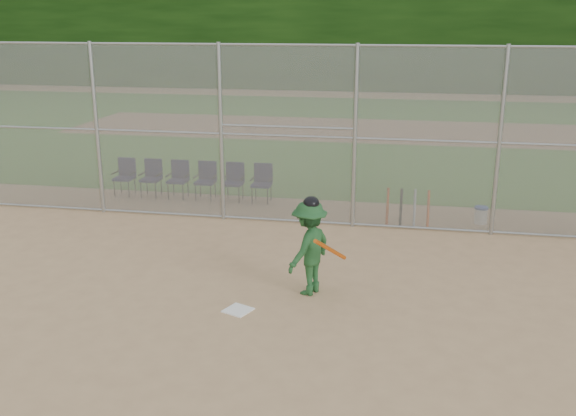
% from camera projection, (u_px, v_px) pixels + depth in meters
% --- Properties ---
extents(ground, '(100.00, 100.00, 0.00)m').
position_uv_depth(ground, '(258.00, 322.00, 9.87)').
color(ground, tan).
rests_on(ground, ground).
extents(grass_strip, '(100.00, 100.00, 0.00)m').
position_uv_depth(grass_strip, '(356.00, 130.00, 26.83)').
color(grass_strip, '#32671E').
rests_on(grass_strip, ground).
extents(dirt_patch_far, '(24.00, 24.00, 0.00)m').
position_uv_depth(dirt_patch_far, '(356.00, 130.00, 26.83)').
color(dirt_patch_far, '#A67D5C').
rests_on(dirt_patch_far, ground).
extents(backstop_fence, '(16.09, 0.09, 4.00)m').
position_uv_depth(backstop_fence, '(309.00, 134.00, 14.00)').
color(backstop_fence, gray).
rests_on(backstop_fence, ground).
extents(home_plate, '(0.51, 0.51, 0.02)m').
position_uv_depth(home_plate, '(238.00, 310.00, 10.24)').
color(home_plate, white).
rests_on(home_plate, ground).
extents(batter_at_plate, '(1.13, 1.33, 1.71)m').
position_uv_depth(batter_at_plate, '(309.00, 247.00, 10.69)').
color(batter_at_plate, '#215228').
rests_on(batter_at_plate, ground).
extents(water_cooler, '(0.31, 0.31, 0.39)m').
position_uv_depth(water_cooler, '(481.00, 215.00, 14.56)').
color(water_cooler, white).
rests_on(water_cooler, ground).
extents(spare_bats, '(0.96, 0.38, 0.83)m').
position_uv_depth(spare_bats, '(408.00, 208.00, 14.35)').
color(spare_bats, '#D84C14').
rests_on(spare_bats, ground).
extents(chair_0, '(0.54, 0.52, 0.96)m').
position_uv_depth(chair_0, '(124.00, 177.00, 16.82)').
color(chair_0, '#0F1139').
rests_on(chair_0, ground).
extents(chair_1, '(0.54, 0.52, 0.96)m').
position_uv_depth(chair_1, '(151.00, 179.00, 16.68)').
color(chair_1, '#0F1139').
rests_on(chair_1, ground).
extents(chair_2, '(0.54, 0.52, 0.96)m').
position_uv_depth(chair_2, '(178.00, 180.00, 16.55)').
color(chair_2, '#0F1139').
rests_on(chair_2, ground).
extents(chair_3, '(0.54, 0.52, 0.96)m').
position_uv_depth(chair_3, '(205.00, 181.00, 16.42)').
color(chair_3, '#0F1139').
rests_on(chair_3, ground).
extents(chair_4, '(0.54, 0.52, 0.96)m').
position_uv_depth(chair_4, '(233.00, 182.00, 16.29)').
color(chair_4, '#0F1139').
rests_on(chair_4, ground).
extents(chair_5, '(0.54, 0.52, 0.96)m').
position_uv_depth(chair_5, '(261.00, 184.00, 16.16)').
color(chair_5, '#0F1139').
rests_on(chair_5, ground).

